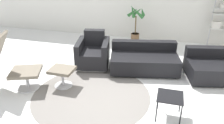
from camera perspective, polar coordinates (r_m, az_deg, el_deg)
name	(u,v)px	position (r m, az deg, el deg)	size (l,w,h in m)	color
ground_plane	(107,86)	(4.51, -1.44, -6.17)	(12.00, 12.00, 0.00)	white
round_rug	(91,95)	(4.25, -5.39, -8.47)	(2.25, 2.25, 0.01)	slate
lounge_chair	(4,57)	(4.56, -26.42, 1.10)	(1.14, 0.85, 1.23)	#BCBCC1
ottoman	(62,73)	(4.48, -12.87, -2.85)	(0.47, 0.40, 0.39)	#BCBCC1
armchair_red	(93,54)	(5.26, -4.90, 2.20)	(0.88, 0.95, 0.81)	silver
couch_low	(144,60)	(5.09, 8.37, 0.41)	(1.66, 1.14, 0.62)	black
couch_second	(216,68)	(5.18, 25.54, -1.47)	(1.36, 1.07, 0.62)	black
side_table	(170,98)	(3.62, 14.91, -9.14)	(0.41, 0.41, 0.40)	black
potted_plant	(136,25)	(6.61, 6.23, 9.48)	(0.54, 0.55, 1.22)	brown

